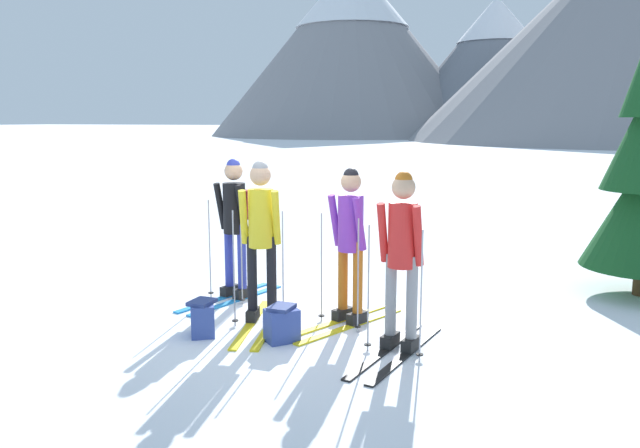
{
  "coord_description": "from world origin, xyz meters",
  "views": [
    {
      "loc": [
        2.91,
        -6.43,
        2.25
      ],
      "look_at": [
        0.22,
        0.37,
        1.05
      ],
      "focal_mm": 35.93,
      "sensor_mm": 36.0,
      "label": 1
    }
  ],
  "objects_px": {
    "skier_in_yellow": "(261,231)",
    "skier_in_red": "(402,254)",
    "skier_in_black": "(235,220)",
    "backpack_on_snow_beside": "(202,318)",
    "backpack_on_snow_front": "(282,324)",
    "skier_in_purple": "(350,239)"
  },
  "relations": [
    {
      "from": "skier_in_red",
      "to": "backpack_on_snow_beside",
      "type": "xyz_separation_m",
      "value": [
        -2.04,
        -0.34,
        -0.79
      ]
    },
    {
      "from": "skier_in_red",
      "to": "backpack_on_snow_beside",
      "type": "relative_size",
      "value": 4.43
    },
    {
      "from": "skier_in_red",
      "to": "skier_in_yellow",
      "type": "bearing_deg",
      "value": 169.37
    },
    {
      "from": "skier_in_yellow",
      "to": "backpack_on_snow_front",
      "type": "distance_m",
      "value": 1.1
    },
    {
      "from": "skier_in_purple",
      "to": "backpack_on_snow_beside",
      "type": "height_order",
      "value": "skier_in_purple"
    },
    {
      "from": "skier_in_red",
      "to": "backpack_on_snow_front",
      "type": "xyz_separation_m",
      "value": [
        -1.19,
        -0.2,
        -0.79
      ]
    },
    {
      "from": "skier_in_yellow",
      "to": "backpack_on_snow_beside",
      "type": "xyz_separation_m",
      "value": [
        -0.38,
        -0.65,
        -0.84
      ]
    },
    {
      "from": "skier_in_yellow",
      "to": "backpack_on_snow_beside",
      "type": "height_order",
      "value": "skier_in_yellow"
    },
    {
      "from": "skier_in_yellow",
      "to": "backpack_on_snow_front",
      "type": "bearing_deg",
      "value": -47.08
    },
    {
      "from": "skier_in_yellow",
      "to": "backpack_on_snow_front",
      "type": "relative_size",
      "value": 4.54
    },
    {
      "from": "skier_in_yellow",
      "to": "skier_in_red",
      "type": "bearing_deg",
      "value": -10.63
    },
    {
      "from": "skier_in_yellow",
      "to": "backpack_on_snow_beside",
      "type": "relative_size",
      "value": 4.53
    },
    {
      "from": "skier_in_red",
      "to": "backpack_on_snow_beside",
      "type": "height_order",
      "value": "skier_in_red"
    },
    {
      "from": "skier_in_black",
      "to": "backpack_on_snow_beside",
      "type": "bearing_deg",
      "value": -75.24
    },
    {
      "from": "backpack_on_snow_beside",
      "to": "skier_in_black",
      "type": "bearing_deg",
      "value": 104.76
    },
    {
      "from": "skier_in_black",
      "to": "skier_in_red",
      "type": "bearing_deg",
      "value": -23.9
    },
    {
      "from": "backpack_on_snow_front",
      "to": "backpack_on_snow_beside",
      "type": "distance_m",
      "value": 0.87
    },
    {
      "from": "skier_in_yellow",
      "to": "backpack_on_snow_front",
      "type": "xyz_separation_m",
      "value": [
        0.48,
        -0.52,
        -0.84
      ]
    },
    {
      "from": "skier_in_purple",
      "to": "backpack_on_snow_beside",
      "type": "relative_size",
      "value": 4.34
    },
    {
      "from": "skier_in_red",
      "to": "backpack_on_snow_front",
      "type": "distance_m",
      "value": 1.44
    },
    {
      "from": "skier_in_red",
      "to": "backpack_on_snow_front",
      "type": "height_order",
      "value": "skier_in_red"
    },
    {
      "from": "skier_in_purple",
      "to": "skier_in_red",
      "type": "bearing_deg",
      "value": -40.0
    }
  ]
}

